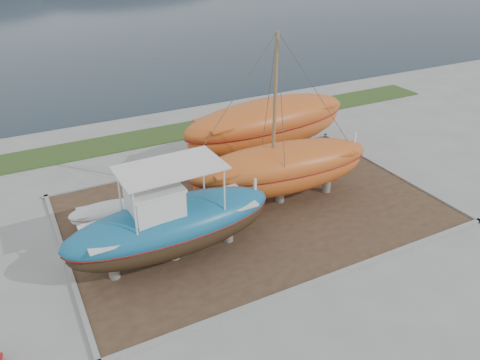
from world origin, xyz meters
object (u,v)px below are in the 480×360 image
blue_caique (171,215)px  white_dinghy (111,215)px  orange_bare_hull (268,131)px  orange_sailboat (283,123)px

blue_caique → white_dinghy: 4.49m
white_dinghy → orange_bare_hull: (10.36, 3.01, 1.25)m
white_dinghy → orange_sailboat: bearing=-6.6°
white_dinghy → orange_bare_hull: orange_bare_hull is taller
blue_caique → orange_bare_hull: bearing=36.6°
orange_bare_hull → blue_caique: bearing=-145.9°
blue_caique → orange_sailboat: orange_sailboat is taller
orange_sailboat → orange_bare_hull: size_ratio=0.87×
white_dinghy → orange_sailboat: (8.27, -1.84, 3.74)m
orange_sailboat → orange_bare_hull: 5.85m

